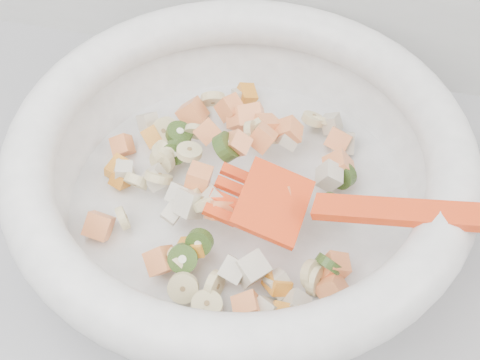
# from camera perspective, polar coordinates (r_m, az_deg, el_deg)

# --- Properties ---
(mixing_bowl) EXTENTS (0.50, 0.42, 0.14)m
(mixing_bowl) POSITION_cam_1_polar(r_m,az_deg,el_deg) (0.61, 0.02, 0.86)
(mixing_bowl) COLOR white
(mixing_bowl) RESTS_ON counter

